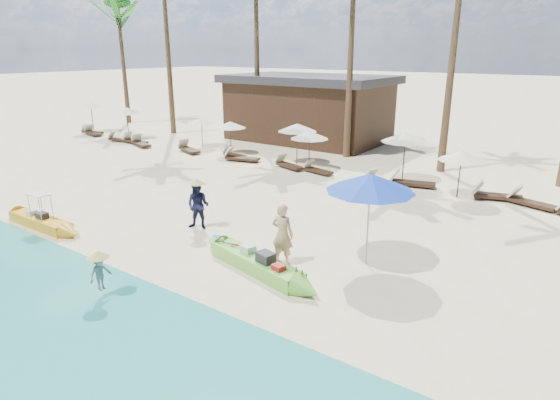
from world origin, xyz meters
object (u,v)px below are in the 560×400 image
Objects in this scene: green_canoe at (256,263)px; tourist at (283,234)px; yellow_canoe at (40,221)px; blue_umbrella at (370,182)px.

tourist reaches higher than green_canoe.
green_canoe is 8.40m from yellow_canoe.
yellow_canoe is 11.45m from blue_umbrella.
yellow_canoe is at bearing 9.37° from tourist.
blue_umbrella is at bearing 19.41° from yellow_canoe.
yellow_canoe is at bearing -159.58° from blue_umbrella.
blue_umbrella is (2.30, 2.23, 2.19)m from green_canoe.
blue_umbrella is at bearing 56.83° from green_canoe.
green_canoe is 1.10m from tourist.
blue_umbrella reaches higher than yellow_canoe.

